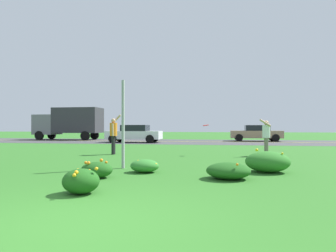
{
  "coord_description": "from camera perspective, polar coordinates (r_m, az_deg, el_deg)",
  "views": [
    {
      "loc": [
        1.8,
        -3.59,
        1.28
      ],
      "look_at": [
        -0.38,
        9.19,
        1.33
      ],
      "focal_mm": 31.61,
      "sensor_mm": 36.0,
      "label": 1
    }
  ],
  "objects": [
    {
      "name": "ground_plane",
      "position": [
        14.83,
        2.68,
        -5.16
      ],
      "size": [
        120.0,
        120.0,
        0.0
      ],
      "primitive_type": "plane",
      "color": "#2D6B23"
    },
    {
      "name": "highway_strip",
      "position": [
        25.83,
        5.68,
        -3.03
      ],
      "size": [
        120.0,
        8.95,
        0.01
      ],
      "primitive_type": "cube",
      "color": "#424244",
      "rests_on": "ground"
    },
    {
      "name": "highway_center_stripe",
      "position": [
        25.83,
        5.68,
        -3.02
      ],
      "size": [
        120.0,
        0.16,
        0.0
      ],
      "primitive_type": "cube",
      "color": "yellow",
      "rests_on": "ground"
    },
    {
      "name": "daylily_clump_front_center",
      "position": [
        6.01,
        -16.44,
        -10.15
      ],
      "size": [
        0.71,
        0.68,
        0.52
      ],
      "color": "#1E5619",
      "rests_on": "ground"
    },
    {
      "name": "daylily_clump_near_camera",
      "position": [
        8.45,
        -4.52,
        -7.66
      ],
      "size": [
        0.82,
        0.71,
        0.37
      ],
      "color": "#337F2D",
      "rests_on": "ground"
    },
    {
      "name": "daylily_clump_front_right",
      "position": [
        8.9,
        18.64,
        -6.54
      ],
      "size": [
        1.24,
        1.07,
        0.65
      ],
      "color": "#2D7526",
      "rests_on": "ground"
    },
    {
      "name": "daylily_clump_front_left",
      "position": [
        7.53,
        11.55,
        -8.45
      ],
      "size": [
        1.09,
        0.98,
        0.44
      ],
      "color": "#1E5619",
      "rests_on": "ground"
    },
    {
      "name": "daylily_clump_mid_right",
      "position": [
        7.73,
        -13.58,
        -8.21
      ],
      "size": [
        0.81,
        0.75,
        0.45
      ],
      "color": "#1E5619",
      "rests_on": "ground"
    },
    {
      "name": "sign_post_near_path",
      "position": [
        9.29,
        -8.65,
        0.34
      ],
      "size": [
        0.07,
        0.1,
        2.74
      ],
      "color": "#93969B",
      "rests_on": "ground"
    },
    {
      "name": "person_thrower_orange_shirt",
      "position": [
        14.08,
        -10.46,
        -1.27
      ],
      "size": [
        0.48,
        0.51,
        1.88
      ],
      "color": "orange",
      "rests_on": "ground"
    },
    {
      "name": "person_catcher_white_shirt",
      "position": [
        13.96,
        18.4,
        -1.58
      ],
      "size": [
        0.51,
        0.51,
        1.65
      ],
      "color": "silver",
      "rests_on": "ground"
    },
    {
      "name": "frisbee_red",
      "position": [
        13.64,
        7.3,
        0.14
      ],
      "size": [
        0.27,
        0.27,
        0.09
      ],
      "color": "red"
    },
    {
      "name": "car_tan_center_left",
      "position": [
        27.96,
        16.64,
        -1.3
      ],
      "size": [
        4.5,
        2.0,
        1.45
      ],
      "color": "#937F60",
      "rests_on": "ground"
    },
    {
      "name": "car_white_center_right",
      "position": [
        24.71,
        -6.5,
        -1.45
      ],
      "size": [
        4.5,
        2.0,
        1.45
      ],
      "color": "silver",
      "rests_on": "ground"
    },
    {
      "name": "box_truck_gray",
      "position": [
        31.47,
        -18.43,
        0.77
      ],
      "size": [
        6.7,
        2.46,
        3.2
      ],
      "color": "slate",
      "rests_on": "ground"
    }
  ]
}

